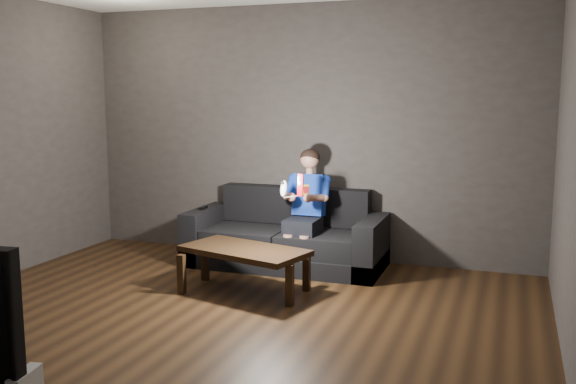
% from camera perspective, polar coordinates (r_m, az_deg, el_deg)
% --- Properties ---
extents(floor, '(5.00, 5.00, 0.00)m').
position_cam_1_polar(floor, '(4.89, -7.95, -12.43)').
color(floor, black).
rests_on(floor, ground).
extents(back_wall, '(5.00, 0.04, 2.70)m').
position_cam_1_polar(back_wall, '(6.88, 1.47, 5.30)').
color(back_wall, '#383231').
rests_on(back_wall, ground).
extents(sofa, '(2.01, 0.87, 0.78)m').
position_cam_1_polar(sofa, '(6.64, -0.17, -4.38)').
color(sofa, black).
rests_on(sofa, floor).
extents(child, '(0.47, 0.58, 1.16)m').
position_cam_1_polar(child, '(6.44, 1.62, -0.78)').
color(child, black).
rests_on(child, sofa).
extents(wii_remote_red, '(0.06, 0.08, 0.21)m').
position_cam_1_polar(wii_remote_red, '(5.96, 1.11, 0.62)').
color(wii_remote_red, red).
rests_on(wii_remote_red, child).
extents(nunchuk_white, '(0.08, 0.11, 0.17)m').
position_cam_1_polar(nunchuk_white, '(6.02, -0.39, 0.32)').
color(nunchuk_white, white).
rests_on(nunchuk_white, child).
extents(wii_remote_black, '(0.06, 0.17, 0.03)m').
position_cam_1_polar(wii_remote_black, '(6.87, -7.52, -1.38)').
color(wii_remote_black, black).
rests_on(wii_remote_black, sofa).
extents(coffee_table, '(1.22, 0.83, 0.41)m').
position_cam_1_polar(coffee_table, '(5.73, -3.90, -5.51)').
color(coffee_table, black).
rests_on(coffee_table, floor).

